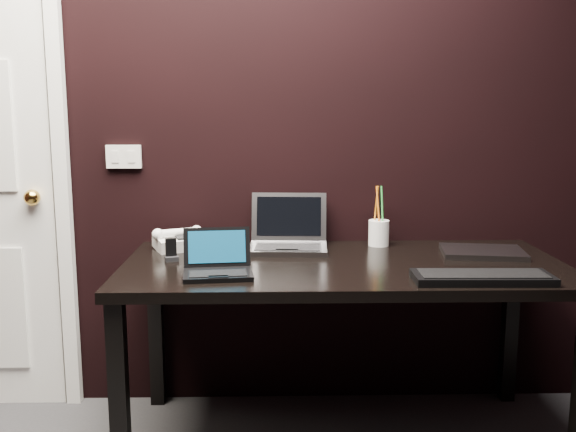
{
  "coord_description": "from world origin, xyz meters",
  "views": [
    {
      "loc": [
        0.03,
        -1.01,
        1.33
      ],
      "look_at": [
        0.08,
        1.35,
        0.93
      ],
      "focal_mm": 40.0,
      "sensor_mm": 36.0,
      "label": 1
    }
  ],
  "objects_px": {
    "desk_phone": "(177,240)",
    "netbook": "(218,266)",
    "ext_keyboard": "(482,277)",
    "silver_laptop": "(288,239)",
    "closed_laptop": "(483,252)",
    "pen_cup": "(379,232)",
    "mobile_phone": "(171,252)",
    "desk": "(343,282)"
  },
  "relations": [
    {
      "from": "pen_cup",
      "to": "silver_laptop",
      "type": "bearing_deg",
      "value": -170.59
    },
    {
      "from": "pen_cup",
      "to": "desk",
      "type": "bearing_deg",
      "value": -121.61
    },
    {
      "from": "desk",
      "to": "closed_laptop",
      "type": "distance_m",
      "value": 0.59
    },
    {
      "from": "netbook",
      "to": "mobile_phone",
      "type": "xyz_separation_m",
      "value": [
        -0.2,
        0.22,
        0.0
      ]
    },
    {
      "from": "mobile_phone",
      "to": "ext_keyboard",
      "type": "bearing_deg",
      "value": -16.38
    },
    {
      "from": "netbook",
      "to": "mobile_phone",
      "type": "distance_m",
      "value": 0.3
    },
    {
      "from": "mobile_phone",
      "to": "desk",
      "type": "bearing_deg",
      "value": -3.4
    },
    {
      "from": "silver_laptop",
      "to": "mobile_phone",
      "type": "bearing_deg",
      "value": -157.34
    },
    {
      "from": "silver_laptop",
      "to": "desk_phone",
      "type": "xyz_separation_m",
      "value": [
        -0.47,
        0.01,
        -0.0
      ]
    },
    {
      "from": "desk_phone",
      "to": "mobile_phone",
      "type": "distance_m",
      "value": 0.2
    },
    {
      "from": "ext_keyboard",
      "to": "mobile_phone",
      "type": "relative_size",
      "value": 5.46
    },
    {
      "from": "ext_keyboard",
      "to": "silver_laptop",
      "type": "bearing_deg",
      "value": 141.57
    },
    {
      "from": "desk",
      "to": "silver_laptop",
      "type": "distance_m",
      "value": 0.34
    },
    {
      "from": "netbook",
      "to": "ext_keyboard",
      "type": "relative_size",
      "value": 0.55
    },
    {
      "from": "desk",
      "to": "desk_phone",
      "type": "relative_size",
      "value": 7.49
    },
    {
      "from": "silver_laptop",
      "to": "ext_keyboard",
      "type": "distance_m",
      "value": 0.84
    },
    {
      "from": "closed_laptop",
      "to": "pen_cup",
      "type": "xyz_separation_m",
      "value": [
        -0.39,
        0.19,
        0.05
      ]
    },
    {
      "from": "desk_phone",
      "to": "pen_cup",
      "type": "height_order",
      "value": "pen_cup"
    },
    {
      "from": "desk_phone",
      "to": "desk",
      "type": "bearing_deg",
      "value": -19.44
    },
    {
      "from": "ext_keyboard",
      "to": "desk_phone",
      "type": "xyz_separation_m",
      "value": [
        -1.12,
        0.53,
        0.02
      ]
    },
    {
      "from": "netbook",
      "to": "pen_cup",
      "type": "distance_m",
      "value": 0.81
    },
    {
      "from": "ext_keyboard",
      "to": "desk_phone",
      "type": "distance_m",
      "value": 1.24
    },
    {
      "from": "mobile_phone",
      "to": "closed_laptop",
      "type": "bearing_deg",
      "value": 3.32
    },
    {
      "from": "desk",
      "to": "ext_keyboard",
      "type": "distance_m",
      "value": 0.54
    },
    {
      "from": "closed_laptop",
      "to": "pen_cup",
      "type": "distance_m",
      "value": 0.44
    },
    {
      "from": "pen_cup",
      "to": "netbook",
      "type": "bearing_deg",
      "value": -143.91
    },
    {
      "from": "netbook",
      "to": "pen_cup",
      "type": "bearing_deg",
      "value": 36.09
    },
    {
      "from": "desk",
      "to": "mobile_phone",
      "type": "bearing_deg",
      "value": 176.6
    },
    {
      "from": "netbook",
      "to": "desk_phone",
      "type": "xyz_separation_m",
      "value": [
        -0.21,
        0.42,
        0.01
      ]
    },
    {
      "from": "mobile_phone",
      "to": "netbook",
      "type": "bearing_deg",
      "value": -47.7
    },
    {
      "from": "mobile_phone",
      "to": "desk_phone",
      "type": "bearing_deg",
      "value": 91.6
    },
    {
      "from": "mobile_phone",
      "to": "pen_cup",
      "type": "xyz_separation_m",
      "value": [
        0.85,
        0.26,
        0.03
      ]
    },
    {
      "from": "desk",
      "to": "silver_laptop",
      "type": "bearing_deg",
      "value": 132.17
    },
    {
      "from": "desk",
      "to": "pen_cup",
      "type": "relative_size",
      "value": 6.53
    },
    {
      "from": "desk_phone",
      "to": "netbook",
      "type": "bearing_deg",
      "value": -63.87
    },
    {
      "from": "desk_phone",
      "to": "mobile_phone",
      "type": "xyz_separation_m",
      "value": [
        0.01,
        -0.2,
        -0.01
      ]
    },
    {
      "from": "netbook",
      "to": "pen_cup",
      "type": "height_order",
      "value": "pen_cup"
    },
    {
      "from": "ext_keyboard",
      "to": "closed_laptop",
      "type": "distance_m",
      "value": 0.42
    },
    {
      "from": "desk_phone",
      "to": "silver_laptop",
      "type": "bearing_deg",
      "value": -0.81
    },
    {
      "from": "ext_keyboard",
      "to": "pen_cup",
      "type": "relative_size",
      "value": 1.83
    },
    {
      "from": "silver_laptop",
      "to": "desk",
      "type": "bearing_deg",
      "value": -47.83
    },
    {
      "from": "silver_laptop",
      "to": "pen_cup",
      "type": "xyz_separation_m",
      "value": [
        0.39,
        0.07,
        0.02
      ]
    }
  ]
}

